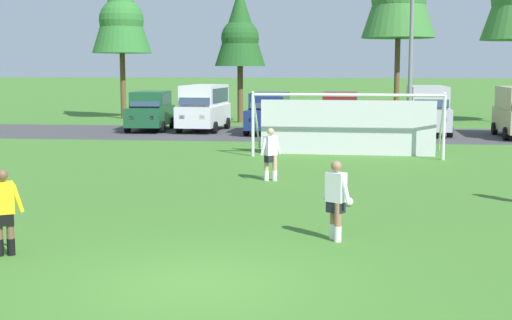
# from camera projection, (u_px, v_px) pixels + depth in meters

# --- Properties ---
(ground_plane) EXTENTS (400.00, 400.00, 0.00)m
(ground_plane) POSITION_uv_depth(u_px,v_px,m) (278.00, 162.00, 26.31)
(ground_plane) COLOR #3D7028
(parking_lot_strip) EXTENTS (52.00, 8.40, 0.01)m
(parking_lot_strip) POSITION_uv_depth(u_px,v_px,m) (297.00, 134.00, 37.43)
(parking_lot_strip) COLOR #3D3D3F
(parking_lot_strip) RESTS_ON ground
(soccer_ball) EXTENTS (0.22, 0.22, 0.22)m
(soccer_ball) POSITION_uv_depth(u_px,v_px,m) (349.00, 202.00, 18.01)
(soccer_ball) COLOR white
(soccer_ball) RESTS_ON ground
(soccer_goal) EXTENTS (7.48, 2.19, 2.57)m
(soccer_goal) POSITION_uv_depth(u_px,v_px,m) (347.00, 123.00, 28.11)
(soccer_goal) COLOR white
(soccer_goal) RESTS_ON ground
(referee) EXTENTS (0.71, 0.40, 1.64)m
(referee) POSITION_uv_depth(u_px,v_px,m) (4.00, 212.00, 13.21)
(referee) COLOR brown
(referee) RESTS_ON ground
(player_striker_near) EXTENTS (0.64, 0.52, 1.64)m
(player_striker_near) POSITION_uv_depth(u_px,v_px,m) (271.00, 154.00, 21.96)
(player_striker_near) COLOR tan
(player_striker_near) RESTS_ON ground
(player_defender_far) EXTENTS (0.62, 0.53, 1.64)m
(player_defender_far) POSITION_uv_depth(u_px,v_px,m) (336.00, 201.00, 14.38)
(player_defender_far) COLOR #936B4C
(player_defender_far) RESTS_ON ground
(parked_car_slot_far_left) EXTENTS (2.32, 4.69, 2.16)m
(parked_car_slot_far_left) POSITION_uv_depth(u_px,v_px,m) (151.00, 110.00, 39.33)
(parked_car_slot_far_left) COLOR #194C2D
(parked_car_slot_far_left) RESTS_ON ground
(parked_car_slot_left) EXTENTS (2.43, 4.92, 2.52)m
(parked_car_slot_left) POSITION_uv_depth(u_px,v_px,m) (204.00, 106.00, 39.08)
(parked_car_slot_left) COLOR silver
(parked_car_slot_left) RESTS_ON ground
(parked_car_slot_center_left) EXTENTS (2.33, 4.70, 2.16)m
(parked_car_slot_center_left) POSITION_uv_depth(u_px,v_px,m) (269.00, 112.00, 37.57)
(parked_car_slot_center_left) COLOR navy
(parked_car_slot_center_left) RESTS_ON ground
(parked_car_slot_center) EXTENTS (2.25, 4.66, 2.16)m
(parked_car_slot_center) POSITION_uv_depth(u_px,v_px,m) (340.00, 112.00, 38.02)
(parked_car_slot_center) COLOR maroon
(parked_car_slot_center) RESTS_ON ground
(parked_car_slot_center_right) EXTENTS (2.25, 4.31, 1.72)m
(parked_car_slot_center_right) POSITION_uv_depth(u_px,v_px,m) (380.00, 117.00, 37.57)
(parked_car_slot_center_right) COLOR red
(parked_car_slot_center_right) RESTS_ON ground
(parked_car_slot_right) EXTENTS (2.22, 4.81, 2.52)m
(parked_car_slot_right) POSITION_uv_depth(u_px,v_px,m) (427.00, 109.00, 37.01)
(parked_car_slot_right) COLOR #B2B2BC
(parked_car_slot_right) RESTS_ON ground
(tree_left_edge) EXTENTS (3.99, 3.99, 10.65)m
(tree_left_edge) POSITION_uv_depth(u_px,v_px,m) (121.00, 10.00, 47.66)
(tree_left_edge) COLOR brown
(tree_left_edge) RESTS_ON ground
(tree_mid_left) EXTENTS (3.20, 3.20, 8.53)m
(tree_mid_left) POSITION_uv_depth(u_px,v_px,m) (240.00, 29.00, 44.45)
(tree_mid_left) COLOR brown
(tree_mid_left) RESTS_ON ground
(street_lamp) EXTENTS (2.00, 0.32, 7.91)m
(street_lamp) POSITION_uv_depth(u_px,v_px,m) (415.00, 53.00, 31.14)
(street_lamp) COLOR slate
(street_lamp) RESTS_ON ground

